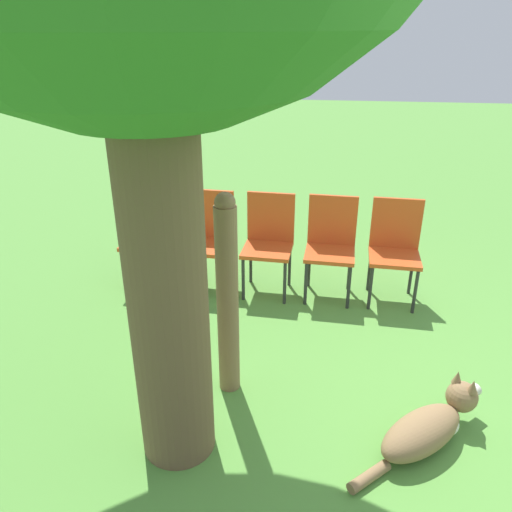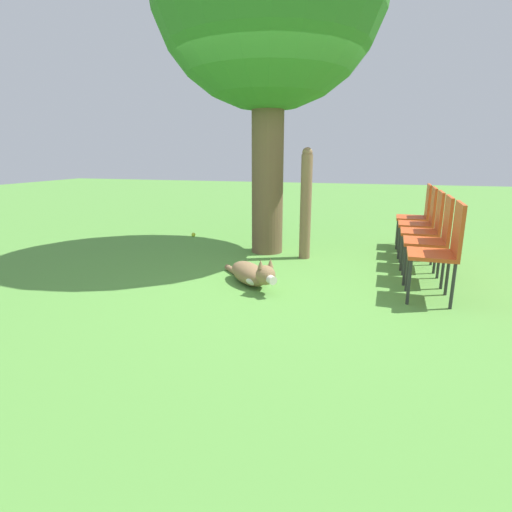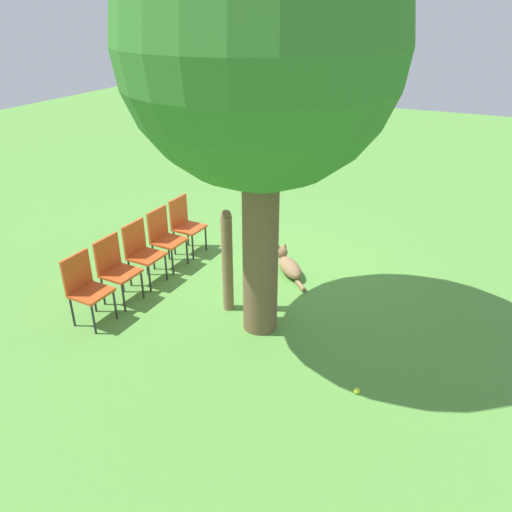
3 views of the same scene
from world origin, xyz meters
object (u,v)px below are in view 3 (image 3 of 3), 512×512
oak_tree (261,48)px  red_chair_1 (164,235)px  red_chair_3 (115,266)px  red_chair_4 (85,285)px  dog (288,265)px  red_chair_2 (141,249)px  tennis_ball (357,391)px  red_chair_0 (185,222)px  fence_post (227,261)px

oak_tree → red_chair_1: oak_tree is taller
red_chair_3 → red_chair_4: bearing=-87.9°
dog → red_chair_2: red_chair_2 is taller
red_chair_4 → tennis_ball: size_ratio=13.58×
oak_tree → tennis_ball: bearing=154.6°
red_chair_2 → red_chair_0: bearing=92.1°
dog → tennis_ball: (-1.66, 2.17, -0.09)m
tennis_ball → red_chair_2: bearing=-15.9°
dog → red_chair_1: 1.95m
red_chair_1 → red_chair_4: (0.01, 1.70, 0.00)m
red_chair_0 → tennis_ball: bearing=-28.9°
red_chair_2 → tennis_ball: bearing=-13.4°
dog → red_chair_2: bearing=80.1°
red_chair_1 → oak_tree: bearing=-20.8°
red_chair_1 → red_chair_3: 1.13m
fence_post → red_chair_4: fence_post is taller
red_chair_0 → tennis_ball: (-3.46, 2.13, -0.49)m
red_chair_3 → tennis_ball: red_chair_3 is taller
oak_tree → fence_post: oak_tree is taller
red_chair_3 → tennis_ball: (-3.48, 0.43, -0.49)m
oak_tree → red_chair_2: size_ratio=5.17×
oak_tree → red_chair_0: (2.02, -1.44, -2.76)m
red_chair_2 → red_chair_3: 0.57m
dog → red_chair_2: size_ratio=0.93×
oak_tree → dog: (0.22, -1.49, -3.16)m
red_chair_3 → red_chair_4: (0.00, 0.57, 0.00)m
dog → red_chair_3: size_ratio=0.93×
oak_tree → red_chair_3: oak_tree is taller
fence_post → tennis_ball: size_ratio=20.89×
dog → tennis_ball: 2.74m
dog → red_chair_3: 2.55m
fence_post → red_chair_2: 1.48m
red_chair_1 → red_chair_4: size_ratio=1.00×
tennis_ball → red_chair_4: bearing=2.3°
red_chair_3 → red_chair_4: size_ratio=1.00×
red_chair_2 → tennis_ball: 3.65m
dog → red_chair_1: red_chair_1 is taller
oak_tree → red_chair_4: 3.53m
red_chair_2 → fence_post: bearing=-1.5°
fence_post → dog: bearing=-105.0°
red_chair_4 → tennis_ball: (-3.48, -0.14, -0.49)m
red_chair_2 → red_chair_3: bearing=-87.9°
red_chair_2 → red_chair_4: same height
red_chair_0 → red_chair_1: 0.57m
red_chair_2 → red_chair_3: size_ratio=1.00×
oak_tree → tennis_ball: oak_tree is taller
red_chair_3 → tennis_ball: 3.54m
oak_tree → red_chair_0: size_ratio=5.17×
red_chair_0 → red_chair_4: 2.27m
red_chair_1 → fence_post: bearing=-22.1°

